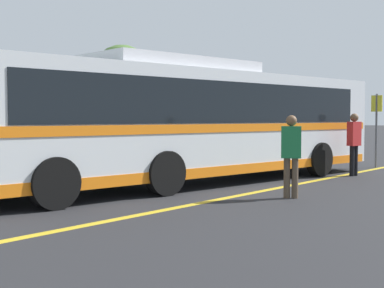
{
  "coord_description": "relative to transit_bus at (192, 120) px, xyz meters",
  "views": [
    {
      "loc": [
        -9.96,
        -9.34,
        1.73
      ],
      "look_at": [
        0.73,
        -0.38,
        1.04
      ],
      "focal_mm": 50.0,
      "sensor_mm": 36.0,
      "label": 1
    }
  ],
  "objects": [
    {
      "name": "lane_strip_0",
      "position": [
        0.01,
        -2.2,
        -1.66
      ],
      "size": [
        32.77,
        0.2,
        0.01
      ],
      "primitive_type": "cube",
      "rotation": [
        0.0,
        0.0,
        1.57
      ],
      "color": "gold",
      "rests_on": "ground_plane"
    },
    {
      "name": "ground_plane",
      "position": [
        -0.72,
        0.38,
        -1.66
      ],
      "size": [
        220.0,
        220.0,
        0.0
      ],
      "primitive_type": "plane",
      "color": "#262628"
    },
    {
      "name": "bus_stop_sign",
      "position": [
        7.51,
        -2.02,
        -0.06
      ],
      "size": [
        0.08,
        0.4,
        2.55
      ],
      "rotation": [
        0.0,
        0.0,
        -1.71
      ],
      "color": "#59595E",
      "rests_on": "ground_plane"
    },
    {
      "name": "curb_strip",
      "position": [
        0.01,
        6.59,
        -1.58
      ],
      "size": [
        40.77,
        0.36,
        0.15
      ],
      "primitive_type": "cube",
      "color": "#99999E",
      "rests_on": "ground_plane"
    },
    {
      "name": "pedestrian_0",
      "position": [
        4.51,
        -2.5,
        -0.59
      ],
      "size": [
        0.46,
        0.3,
        1.85
      ],
      "rotation": [
        0.0,
        0.0,
        6.07
      ],
      "color": "black",
      "rests_on": "ground_plane"
    },
    {
      "name": "pedestrian_1",
      "position": [
        -0.58,
        -3.27,
        -0.64
      ],
      "size": [
        0.4,
        0.47,
        1.78
      ],
      "rotation": [
        0.0,
        0.0,
        2.08
      ],
      "color": "brown",
      "rests_on": "ground_plane"
    },
    {
      "name": "transit_bus",
      "position": [
        0.0,
        0.0,
        0.0
      ],
      "size": [
        13.27,
        4.29,
        3.2
      ],
      "rotation": [
        0.0,
        0.0,
        -1.71
      ],
      "color": "silver",
      "rests_on": "ground_plane"
    },
    {
      "name": "tree_1",
      "position": [
        7.58,
        10.88,
        2.19
      ],
      "size": [
        2.96,
        2.96,
        5.35
      ],
      "color": "#513823",
      "rests_on": "ground_plane"
    }
  ]
}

